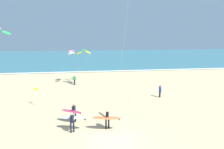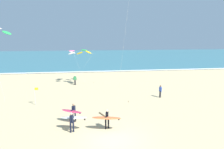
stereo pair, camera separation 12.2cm
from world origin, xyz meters
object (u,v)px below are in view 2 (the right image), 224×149
surfer_third (73,111)px  surfer_trailing (107,118)px  bystander_blue_top (160,91)px  driftwood_log (104,115)px  lifeguard_flag (35,94)px  kite_arc_emerald_mid (84,52)px  kite_arc_rose_low (72,52)px  surfer_lead (73,119)px  bystander_green_top (75,80)px

surfer_third → surfer_trailing: bearing=-32.1°
bystander_blue_top → driftwood_log: (-7.62, -4.85, -0.75)m
surfer_trailing → surfer_third: bearing=147.9°
surfer_third → lifeguard_flag: lifeguard_flag is taller
surfer_trailing → kite_arc_emerald_mid: bearing=97.1°
surfer_third → driftwood_log: 3.19m
surfer_third → kite_arc_rose_low: kite_arc_rose_low is taller
surfer_lead → bystander_green_top: (-0.74, 15.35, -0.24)m
surfer_lead → bystander_green_top: bearing=92.7°
surfer_third → kite_arc_emerald_mid: (0.93, 14.13, 4.16)m
surfer_third → driftwood_log: surfer_third is taller
bystander_green_top → driftwood_log: (3.51, -12.66, -0.75)m
surfer_third → driftwood_log: size_ratio=1.16×
bystander_blue_top → bystander_green_top: same height
kite_arc_emerald_mid → lifeguard_flag: 11.35m
bystander_blue_top → driftwood_log: size_ratio=0.91×
surfer_third → driftwood_log: bearing=18.3°
surfer_trailing → lifeguard_flag: (-7.39, 6.78, 0.21)m
bystander_green_top → surfer_lead: bearing=-87.3°
kite_arc_rose_low → bystander_green_top: (0.36, -0.81, -4.32)m
kite_arc_emerald_mid → bystander_green_top: size_ratio=3.51×
kite_arc_emerald_mid → surfer_third: bearing=-93.7°
kite_arc_emerald_mid → driftwood_log: size_ratio=3.19×
surfer_trailing → lifeguard_flag: bearing=137.5°
surfer_third → kite_arc_emerald_mid: kite_arc_emerald_mid is taller
bystander_green_top → surfer_trailing: bearing=-77.1°
kite_arc_emerald_mid → kite_arc_rose_low: 1.94m
surfer_third → lifeguard_flag: 6.69m
kite_arc_rose_low → surfer_lead: bearing=-86.1°
kite_arc_rose_low → lifeguard_flag: bearing=-110.3°
lifeguard_flag → driftwood_log: size_ratio=1.20×
surfer_lead → lifeguard_flag: (-4.60, 6.69, 0.22)m
kite_arc_emerald_mid → driftwood_log: (1.96, -13.17, -5.14)m
surfer_trailing → bystander_green_top: size_ratio=1.57×
kite_arc_rose_low → surfer_third: bearing=-86.1°
driftwood_log → surfer_lead: bearing=-136.0°
surfer_lead → surfer_third: size_ratio=1.17×
kite_arc_emerald_mid → lifeguard_flag: size_ratio=2.65×
driftwood_log → bystander_green_top: bearing=105.5°
surfer_third → bystander_blue_top: bearing=28.9°
kite_arc_emerald_mid → bystander_green_top: (-1.55, -0.51, -4.39)m
surfer_lead → bystander_blue_top: size_ratio=1.49×
driftwood_log → kite_arc_emerald_mid: bearing=98.5°
lifeguard_flag → surfer_third: bearing=-47.9°
kite_arc_emerald_mid → bystander_blue_top: (9.58, -8.32, -4.39)m
bystander_green_top → driftwood_log: size_ratio=0.91×
surfer_lead → kite_arc_rose_low: (-1.10, 16.15, 4.08)m
surfer_third → lifeguard_flag: bearing=132.1°
surfer_lead → surfer_trailing: (2.79, -0.09, 0.00)m
bystander_blue_top → bystander_green_top: bearing=144.9°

